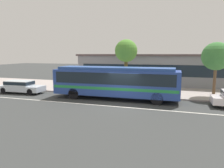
# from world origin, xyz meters

# --- Properties ---
(ground_plane) EXTENTS (120.00, 120.00, 0.00)m
(ground_plane) POSITION_xyz_m (0.00, 0.00, 0.00)
(ground_plane) COLOR #373A39
(sidewalk_slab) EXTENTS (60.00, 8.00, 0.12)m
(sidewalk_slab) POSITION_xyz_m (0.00, 7.08, 0.06)
(sidewalk_slab) COLOR #A49892
(sidewalk_slab) RESTS_ON ground_plane
(lane_stripe_center) EXTENTS (56.00, 0.16, 0.01)m
(lane_stripe_center) POSITION_xyz_m (0.00, -0.80, 0.00)
(lane_stripe_center) COLOR silver
(lane_stripe_center) RESTS_ON ground_plane
(transit_bus) EXTENTS (11.15, 2.66, 2.88)m
(transit_bus) POSITION_xyz_m (-1.03, 1.73, 1.68)
(transit_bus) COLOR #29459B
(transit_bus) RESTS_ON ground_plane
(sedan_behind_bus) EXTENTS (4.80, 1.99, 1.29)m
(sedan_behind_bus) POSITION_xyz_m (-11.25, 1.54, 0.72)
(sedan_behind_bus) COLOR silver
(sedan_behind_bus) RESTS_ON ground_plane
(pedestrian_waiting_near_sign) EXTENTS (0.37, 0.37, 1.63)m
(pedestrian_waiting_near_sign) POSITION_xyz_m (4.11, 4.21, 1.08)
(pedestrian_waiting_near_sign) COLOR #2F302B
(pedestrian_waiting_near_sign) RESTS_ON sidewalk_slab
(bus_stop_sign) EXTENTS (0.08, 0.44, 2.54)m
(bus_stop_sign) POSITION_xyz_m (1.99, 3.84, 1.75)
(bus_stop_sign) COLOR gray
(bus_stop_sign) RESTS_ON sidewalk_slab
(street_tree_near_stop) EXTENTS (2.42, 2.42, 5.46)m
(street_tree_near_stop) POSITION_xyz_m (-1.20, 6.19, 4.29)
(street_tree_near_stop) COLOR brown
(street_tree_near_stop) RESTS_ON sidewalk_slab
(street_tree_mid_block) EXTENTS (2.56, 2.56, 4.99)m
(street_tree_mid_block) POSITION_xyz_m (7.47, 5.24, 3.80)
(street_tree_mid_block) COLOR brown
(street_tree_mid_block) RESTS_ON sidewalk_slab
(station_building) EXTENTS (20.71, 7.74, 4.00)m
(station_building) POSITION_xyz_m (1.45, 13.19, 2.01)
(station_building) COLOR gray
(station_building) RESTS_ON ground_plane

